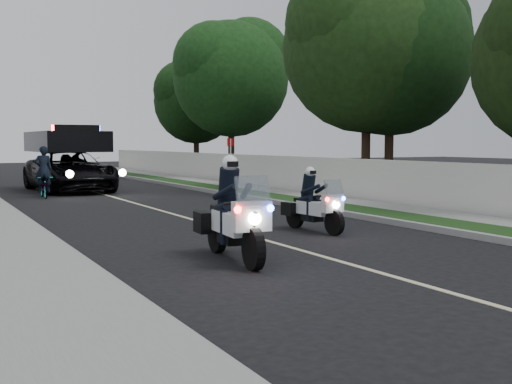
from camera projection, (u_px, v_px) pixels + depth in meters
ground at (394, 277)px, 9.78m from camera, size 120.00×120.00×0.00m
curb_right at (289, 204)px, 20.50m from camera, size 0.20×60.00×0.15m
grass_verge at (307, 203)px, 20.83m from camera, size 1.20×60.00×0.16m
sidewalk_right at (339, 201)px, 21.44m from camera, size 1.40×60.00×0.16m
property_wall at (363, 181)px, 21.85m from camera, size 0.22×60.00×1.50m
curb_left at (22, 218)px, 16.66m from camera, size 0.20×60.00×0.15m
lane_marking at (169, 213)px, 18.58m from camera, size 0.12×50.00×0.01m
police_moto_left at (233, 260)px, 11.14m from camera, size 0.97×2.26×1.87m
police_moto_right at (313, 231)px, 14.77m from camera, size 0.78×1.84×1.52m
police_suv at (70, 191)px, 26.87m from camera, size 3.16×6.28×2.98m
bicycle at (44, 198)px, 23.64m from camera, size 0.59×1.55×0.80m
cyclist at (44, 198)px, 23.64m from camera, size 0.67×0.48×1.74m
sign_post at (231, 188)px, 28.67m from camera, size 0.42×0.42×2.34m
tree_right_b at (365, 193)px, 25.63m from camera, size 9.04×9.04×11.34m
tree_right_c at (388, 193)px, 25.68m from camera, size 8.01×8.01×10.83m
tree_right_d at (231, 178)px, 36.43m from camera, size 6.68×6.68×11.01m
tree_right_e at (197, 173)px, 41.90m from camera, size 6.63×6.63×9.20m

